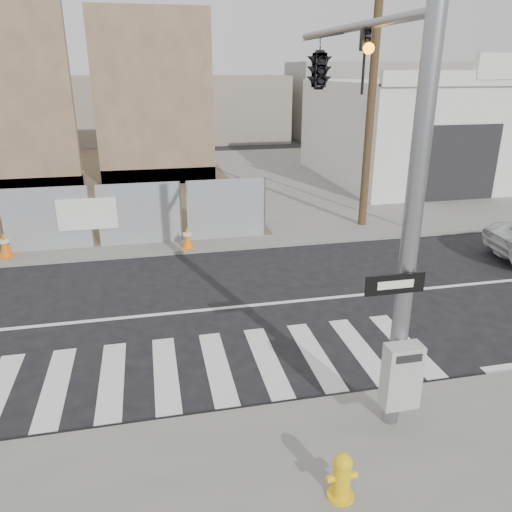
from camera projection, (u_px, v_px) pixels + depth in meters
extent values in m
plane|color=black|center=(203.00, 310.00, 12.05)|extent=(100.00, 100.00, 0.00)
cube|color=slate|center=(170.00, 185.00, 24.83)|extent=(50.00, 20.00, 0.12)
cylinder|color=gray|center=(413.00, 212.00, 6.88)|extent=(0.26, 0.26, 7.00)
cylinder|color=gray|center=(352.00, 27.00, 8.38)|extent=(0.14, 5.20, 0.14)
cube|color=#B2B2AF|center=(401.00, 376.00, 7.49)|extent=(0.55, 0.30, 1.05)
cube|color=black|center=(395.00, 284.00, 7.04)|extent=(0.90, 0.03, 0.30)
cube|color=silver|center=(396.00, 285.00, 7.02)|extent=(0.55, 0.01, 0.12)
imported|color=black|center=(365.00, 62.00, 8.02)|extent=(0.16, 0.20, 1.00)
imported|color=black|center=(320.00, 63.00, 10.04)|extent=(0.53, 2.48, 1.00)
cylinder|color=gray|center=(419.00, 155.00, 16.89)|extent=(0.12, 0.12, 5.20)
imported|color=black|center=(428.00, 77.00, 16.01)|extent=(0.16, 0.20, 1.00)
cube|color=brown|center=(15.00, 185.00, 22.72)|extent=(6.00, 1.30, 0.80)
cube|color=brown|center=(154.00, 100.00, 23.30)|extent=(5.50, 0.50, 8.00)
cube|color=brown|center=(159.00, 174.00, 24.93)|extent=(5.50, 1.30, 0.80)
cube|color=silver|center=(441.00, 130.00, 25.84)|extent=(12.00, 10.00, 4.80)
cube|color=black|center=(462.00, 163.00, 21.13)|extent=(3.40, 0.06, 3.20)
cylinder|color=#503F25|center=(373.00, 80.00, 16.57)|extent=(0.28, 0.28, 10.00)
cylinder|color=yellow|center=(340.00, 495.00, 6.65)|extent=(0.38, 0.38, 0.04)
cylinder|color=yellow|center=(342.00, 480.00, 6.56)|extent=(0.24, 0.24, 0.55)
sphere|color=yellow|center=(343.00, 463.00, 6.46)|extent=(0.26, 0.26, 0.26)
cylinder|color=yellow|center=(331.00, 479.00, 6.51)|extent=(0.13, 0.10, 0.10)
cylinder|color=yellow|center=(352.00, 475.00, 6.57)|extent=(0.13, 0.10, 0.10)
cube|color=#F6620C|center=(7.00, 256.00, 15.13)|extent=(0.52, 0.52, 0.03)
cone|color=#F6620C|center=(5.00, 245.00, 15.00)|extent=(0.47, 0.47, 0.77)
cylinder|color=silver|center=(4.00, 241.00, 14.96)|extent=(0.30, 0.30, 0.09)
cube|color=orange|center=(188.00, 248.00, 15.86)|extent=(0.49, 0.49, 0.03)
cone|color=orange|center=(187.00, 237.00, 15.74)|extent=(0.43, 0.43, 0.72)
cylinder|color=silver|center=(187.00, 234.00, 15.70)|extent=(0.28, 0.28, 0.08)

